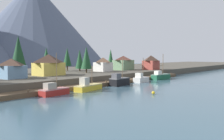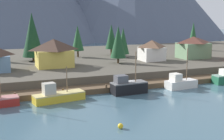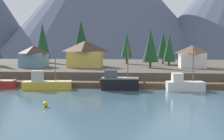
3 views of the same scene
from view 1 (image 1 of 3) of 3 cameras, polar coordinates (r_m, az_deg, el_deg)
ground_plane at (r=85.12m, az=-9.76°, el=-2.76°), size 400.00×400.00×1.00m
dock at (r=72.46m, az=-0.36°, el=-2.95°), size 80.00×4.00×1.60m
shoreline_bank at (r=94.32m, az=-14.56°, el=-1.17°), size 400.00×56.00×2.50m
mountain_east_peak at (r=229.74m, az=-17.67°, el=10.20°), size 129.05×129.05×73.71m
fishing_boat_red at (r=53.85m, az=-13.30°, el=-4.66°), size 6.82×2.80×9.03m
fishing_boat_yellow at (r=59.77m, az=-5.56°, el=-3.81°), size 8.79×3.85×5.70m
fishing_boat_black at (r=69.80m, az=1.67°, el=-2.52°), size 6.58×2.90×7.66m
fishing_boat_white at (r=78.90m, az=6.67°, el=-2.06°), size 6.50×3.03×7.80m
fishing_boat_green at (r=90.08m, az=11.12°, el=-1.40°), size 9.25×3.10×9.12m
house_yellow at (r=76.74m, az=-14.38°, el=1.23°), size 8.29×6.47×6.37m
house_white at (r=94.42m, az=-2.08°, el=1.35°), size 6.04×5.34×5.31m
house_red at (r=107.45m, az=8.96°, el=1.76°), size 6.44×5.46×6.12m
house_blue at (r=69.29m, az=-22.19°, el=0.39°), size 5.69×6.78×5.19m
house_green at (r=104.35m, az=2.60°, el=1.69°), size 8.21×6.23×5.92m
conifer_near_right at (r=84.33m, az=-20.76°, el=3.63°), size 5.34×5.34×12.30m
conifer_mid_right at (r=100.26m, az=-10.29°, el=2.99°), size 3.48×3.48×9.10m
conifer_back_left at (r=86.65m, az=-5.93°, el=2.80°), size 3.83×3.83×9.07m
conifer_back_right at (r=93.55m, az=-14.89°, el=2.85°), size 3.38×3.38×8.92m
conifer_centre at (r=124.71m, az=-0.31°, el=3.03°), size 3.01×3.01×9.42m
conifer_far_left at (r=96.63m, az=-7.46°, el=2.51°), size 3.42×3.42×8.30m
channel_buoy at (r=54.57m, az=9.51°, el=-5.19°), size 0.70×0.70×0.70m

